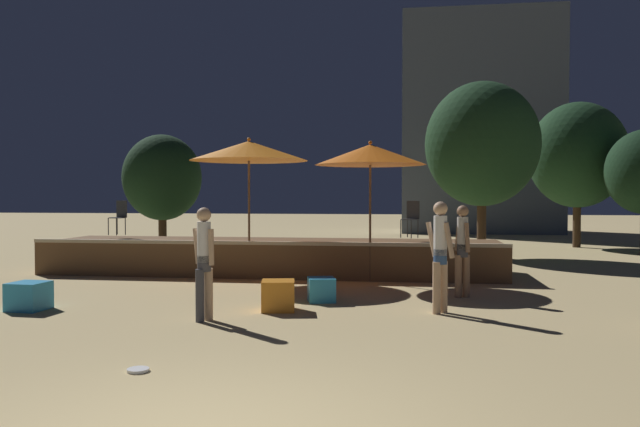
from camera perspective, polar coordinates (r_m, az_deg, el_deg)
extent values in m
cube|color=brown|center=(15.35, -4.35, -3.96)|extent=(10.97, 2.57, 0.78)
cube|color=#CCB793|center=(14.11, -5.46, -2.70)|extent=(10.97, 0.12, 0.08)
cylinder|color=brown|center=(14.22, -6.50, -0.58)|extent=(0.05, 0.05, 2.68)
cone|color=orange|center=(14.24, -6.52, 5.71)|extent=(2.67, 2.67, 0.44)
sphere|color=orange|center=(14.27, -6.53, 6.76)|extent=(0.08, 0.08, 0.08)
cylinder|color=brown|center=(13.69, 4.61, -0.91)|extent=(0.05, 0.05, 2.56)
cone|color=orange|center=(13.70, 4.62, 5.39)|extent=(2.43, 2.43, 0.45)
sphere|color=orange|center=(13.72, 4.62, 6.48)|extent=(0.08, 0.08, 0.08)
cube|color=#2D9EDB|center=(11.40, -25.08, -6.85)|extent=(0.58, 0.58, 0.46)
cube|color=#2D9EDB|center=(11.15, 0.11, -6.98)|extent=(0.57, 0.57, 0.43)
cube|color=orange|center=(10.31, -3.85, -7.49)|extent=(0.62, 0.62, 0.50)
cylinder|color=#997051|center=(11.93, 13.23, -5.58)|extent=(0.13, 0.13, 0.79)
cylinder|color=#997051|center=(11.85, 12.53, -5.63)|extent=(0.13, 0.13, 0.79)
cylinder|color=#3F3F47|center=(11.84, 12.90, -3.33)|extent=(0.20, 0.20, 0.24)
cylinder|color=beige|center=(11.82, 12.90, -1.77)|extent=(0.20, 0.20, 0.60)
cylinder|color=#997051|center=(11.97, 12.50, -2.06)|extent=(0.15, 0.20, 0.54)
cylinder|color=#997051|center=(11.68, 13.31, -2.16)|extent=(0.13, 0.16, 0.54)
sphere|color=#997051|center=(11.80, 12.92, 0.21)|extent=(0.21, 0.21, 0.21)
cylinder|color=#3F3F47|center=(9.52, -10.93, -7.38)|extent=(0.13, 0.13, 0.79)
cylinder|color=tan|center=(9.63, -10.15, -7.28)|extent=(0.13, 0.13, 0.79)
cylinder|color=#3F3F47|center=(9.51, -10.55, -4.51)|extent=(0.20, 0.20, 0.24)
cylinder|color=white|center=(9.48, -10.56, -2.57)|extent=(0.20, 0.20, 0.60)
cylinder|color=tan|center=(9.36, -9.91, -3.05)|extent=(0.12, 0.12, 0.54)
cylinder|color=tan|center=(9.62, -11.19, -2.94)|extent=(0.17, 0.15, 0.54)
sphere|color=tan|center=(9.46, -10.57, -0.10)|extent=(0.21, 0.21, 0.21)
cylinder|color=tan|center=(10.28, 11.22, -6.60)|extent=(0.13, 0.13, 0.83)
cylinder|color=tan|center=(10.15, 10.61, -6.71)|extent=(0.13, 0.13, 0.83)
cylinder|color=#2D4C7F|center=(10.16, 10.93, -3.89)|extent=(0.21, 0.21, 0.24)
cylinder|color=white|center=(10.13, 10.94, -1.99)|extent=(0.21, 0.21, 0.64)
cylinder|color=tan|center=(10.24, 10.17, -2.33)|extent=(0.22, 0.21, 0.57)
cylinder|color=tan|center=(10.03, 11.73, -2.42)|extent=(0.21, 0.19, 0.57)
sphere|color=tan|center=(10.11, 10.96, 0.44)|extent=(0.23, 0.23, 0.23)
cylinder|color=#2D3338|center=(15.29, 7.39, -1.38)|extent=(0.02, 0.02, 0.45)
cylinder|color=#2D3338|center=(15.13, 8.34, -1.42)|extent=(0.02, 0.02, 0.45)
cylinder|color=#2D3338|center=(15.54, 8.00, -1.33)|extent=(0.02, 0.02, 0.45)
cylinder|color=#2D3338|center=(15.38, 8.94, -1.37)|extent=(0.02, 0.02, 0.45)
cylinder|color=#2D3338|center=(15.33, 8.17, -0.53)|extent=(0.40, 0.40, 0.02)
cube|color=#2D3338|center=(15.46, 8.52, 0.32)|extent=(0.32, 0.22, 0.45)
cylinder|color=#2D3338|center=(17.17, -18.79, -1.13)|extent=(0.02, 0.02, 0.45)
cylinder|color=#2D3338|center=(16.95, -18.11, -1.16)|extent=(0.02, 0.02, 0.45)
cylinder|color=#2D3338|center=(17.37, -18.05, -1.09)|extent=(0.02, 0.02, 0.45)
cylinder|color=#2D3338|center=(17.15, -17.37, -1.12)|extent=(0.02, 0.02, 0.45)
cylinder|color=#2D3338|center=(17.15, -18.09, -0.37)|extent=(0.40, 0.40, 0.02)
cube|color=#2D3338|center=(17.26, -17.68, 0.39)|extent=(0.35, 0.16, 0.45)
cylinder|color=white|center=(7.14, -16.30, -13.56)|extent=(0.24, 0.24, 0.03)
cylinder|color=#3D2B1C|center=(22.41, -14.20, -1.58)|extent=(0.28, 0.28, 1.30)
ellipsoid|color=black|center=(22.39, -14.23, 3.21)|extent=(2.71, 2.71, 2.98)
cylinder|color=#3D2B1C|center=(24.67, 22.43, -0.78)|extent=(0.28, 0.28, 1.80)
ellipsoid|color=#19381E|center=(24.70, 22.49, 4.97)|extent=(3.50, 3.50, 3.85)
cylinder|color=#3D2B1C|center=(19.84, 14.55, -1.11)|extent=(0.28, 0.28, 1.91)
ellipsoid|color=#19381E|center=(19.88, 14.60, 6.17)|extent=(3.48, 3.48, 3.82)
cube|color=#4C5666|center=(34.08, 14.28, 7.78)|extent=(7.90, 4.97, 11.15)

